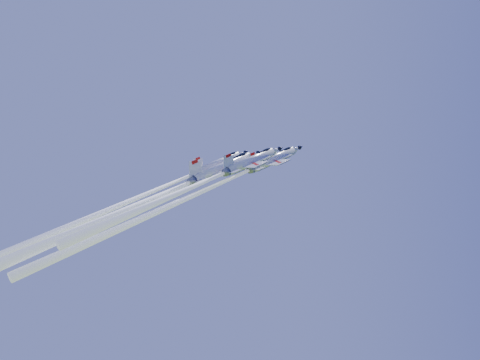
# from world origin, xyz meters

# --- Properties ---
(jet_lead) EXTENTS (35.46, 32.83, 43.23)m
(jet_lead) POSITION_xyz_m (-8.71, -7.61, 102.07)
(jet_lead) COLOR silver
(jet_left) EXTENTS (33.88, 31.44, 41.84)m
(jet_left) POSITION_xyz_m (-19.55, -7.99, 101.48)
(jet_left) COLOR silver
(jet_right) EXTENTS (27.38, 24.79, 30.04)m
(jet_right) POSITION_xyz_m (-7.40, -13.34, 102.80)
(jet_right) COLOR silver
(jet_slot) EXTENTS (33.75, 30.56, 37.04)m
(jet_slot) POSITION_xyz_m (-15.30, -11.63, 100.87)
(jet_slot) COLOR silver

